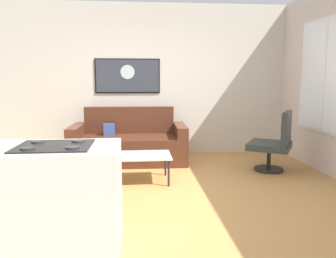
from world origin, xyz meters
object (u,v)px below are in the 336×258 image
at_px(couch, 129,144).
at_px(armchair, 275,142).
at_px(coffee_table, 134,157).
at_px(wall_painting, 128,76).

xyz_separation_m(couch, armchair, (2.26, -0.81, 0.15)).
bearing_deg(coffee_table, wall_painting, 93.79).
distance_m(coffee_table, armchair, 2.20).
relative_size(couch, wall_painting, 1.65).
xyz_separation_m(coffee_table, armchair, (2.17, 0.34, 0.10)).
height_order(couch, armchair, armchair).
distance_m(armchair, wall_painting, 2.87).
bearing_deg(armchair, couch, 160.27).
bearing_deg(couch, wall_painting, 91.74).
distance_m(couch, coffee_table, 1.16).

